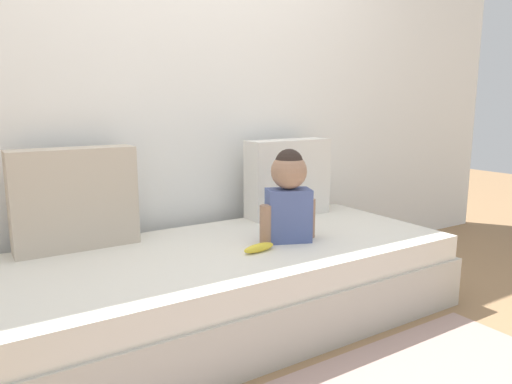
# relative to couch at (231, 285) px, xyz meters

# --- Properties ---
(ground_plane) EXTENTS (12.00, 12.00, 0.00)m
(ground_plane) POSITION_rel_couch_xyz_m (0.00, 0.00, -0.19)
(ground_plane) COLOR #93704C
(back_wall) EXTENTS (5.43, 0.10, 2.35)m
(back_wall) POSITION_rel_couch_xyz_m (0.00, 0.61, 0.99)
(back_wall) COLOR white
(back_wall) RESTS_ON ground
(couch) EXTENTS (2.23, 0.96, 0.38)m
(couch) POSITION_rel_couch_xyz_m (0.00, 0.00, 0.00)
(couch) COLOR beige
(couch) RESTS_ON ground
(throw_pillow_left) EXTENTS (0.55, 0.16, 0.47)m
(throw_pillow_left) POSITION_rel_couch_xyz_m (-0.61, 0.38, 0.43)
(throw_pillow_left) COLOR #C1B29E
(throw_pillow_left) RESTS_ON couch
(throw_pillow_right) EXTENTS (0.53, 0.16, 0.46)m
(throw_pillow_right) POSITION_rel_couch_xyz_m (0.61, 0.38, 0.42)
(throw_pillow_right) COLOR silver
(throw_pillow_right) RESTS_ON couch
(toddler) EXTENTS (0.33, 0.20, 0.46)m
(toddler) POSITION_rel_couch_xyz_m (0.29, -0.07, 0.43)
(toddler) COLOR #4C5B93
(toddler) RESTS_ON couch
(banana) EXTENTS (0.17, 0.06, 0.04)m
(banana) POSITION_rel_couch_xyz_m (0.07, -0.14, 0.21)
(banana) COLOR yellow
(banana) RESTS_ON couch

